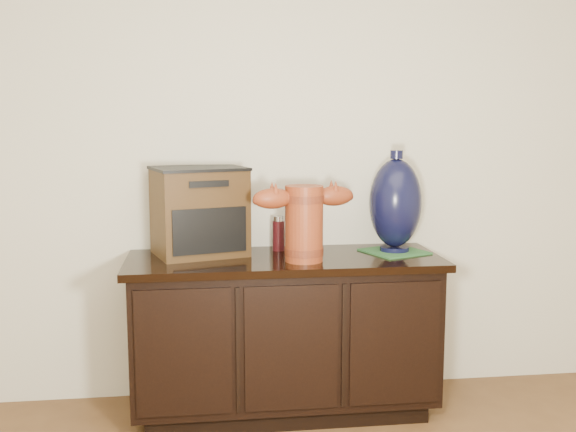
{
  "coord_description": "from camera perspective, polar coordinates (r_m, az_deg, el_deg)",
  "views": [
    {
      "loc": [
        -0.38,
        -0.83,
        1.4
      ],
      "look_at": [
        0.01,
        2.18,
        0.95
      ],
      "focal_mm": 42.0,
      "sensor_mm": 36.0,
      "label": 1
    }
  ],
  "objects": [
    {
      "name": "tv_radio",
      "position": [
        3.2,
        -7.52,
        0.41
      ],
      "size": [
        0.49,
        0.43,
        0.42
      ],
      "rotation": [
        0.0,
        0.0,
        0.29
      ],
      "color": "#3A250E",
      "rests_on": "sideboard"
    },
    {
      "name": "sideboard",
      "position": [
        3.24,
        -0.32,
        -9.88
      ],
      "size": [
        1.46,
        0.56,
        0.75
      ],
      "color": "black",
      "rests_on": "ground"
    },
    {
      "name": "spray_can",
      "position": [
        3.28,
        -0.81,
        -1.49
      ],
      "size": [
        0.06,
        0.06,
        0.17
      ],
      "color": "#5D1015",
      "rests_on": "sideboard"
    },
    {
      "name": "lamp_base",
      "position": [
        3.26,
        9.08,
        1.05
      ],
      "size": [
        0.32,
        0.32,
        0.48
      ],
      "rotation": [
        0.0,
        0.0,
        0.38
      ],
      "color": "black",
      "rests_on": "green_mat"
    },
    {
      "name": "terracotta_vessel",
      "position": [
        3.02,
        1.37,
        -0.24
      ],
      "size": [
        0.49,
        0.21,
        0.34
      ],
      "rotation": [
        0.0,
        0.0,
        0.22
      ],
      "color": "#8D3919",
      "rests_on": "sideboard"
    },
    {
      "name": "green_mat",
      "position": [
        3.29,
        8.99,
        -2.98
      ],
      "size": [
        0.34,
        0.34,
        0.01
      ],
      "primitive_type": "cube",
      "rotation": [
        0.0,
        0.0,
        0.38
      ],
      "color": "#2A5D2D",
      "rests_on": "sideboard"
    },
    {
      "name": "room",
      "position": [
        0.92,
        17.25,
        1.87
      ],
      "size": [
        5.0,
        5.0,
        5.0
      ],
      "color": "brown",
      "rests_on": "ground"
    }
  ]
}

